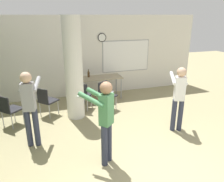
{
  "coord_description": "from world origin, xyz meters",
  "views": [
    {
      "loc": [
        -1.73,
        -2.54,
        2.79
      ],
      "look_at": [
        -0.18,
        2.29,
        1.02
      ],
      "focal_mm": 35.0,
      "sensor_mm": 36.0,
      "label": 1
    }
  ],
  "objects_px": {
    "chair_table_left": "(83,94)",
    "chair_near_pillar": "(46,100)",
    "chair_by_left_wall": "(9,108)",
    "chair_table_front": "(106,94)",
    "person_playing_front": "(105,117)",
    "bottle_on_table": "(89,74)",
    "person_watching_back": "(30,104)",
    "folding_table": "(101,79)",
    "person_playing_side": "(179,94)"
  },
  "relations": [
    {
      "from": "chair_table_left",
      "to": "chair_near_pillar",
      "type": "height_order",
      "value": "same"
    },
    {
      "from": "chair_by_left_wall",
      "to": "chair_table_front",
      "type": "distance_m",
      "value": 2.72
    },
    {
      "from": "person_playing_front",
      "to": "bottle_on_table",
      "type": "bearing_deg",
      "value": 82.92
    },
    {
      "from": "chair_table_front",
      "to": "person_watching_back",
      "type": "height_order",
      "value": "person_watching_back"
    },
    {
      "from": "chair_table_left",
      "to": "person_watching_back",
      "type": "relative_size",
      "value": 0.51
    },
    {
      "from": "folding_table",
      "to": "chair_table_left",
      "type": "xyz_separation_m",
      "value": [
        -0.79,
        -0.77,
        -0.2
      ]
    },
    {
      "from": "person_playing_front",
      "to": "chair_table_front",
      "type": "bearing_deg",
      "value": 73.37
    },
    {
      "from": "chair_by_left_wall",
      "to": "chair_near_pillar",
      "type": "distance_m",
      "value": 1.0
    },
    {
      "from": "chair_table_front",
      "to": "person_playing_side",
      "type": "relative_size",
      "value": 0.53
    },
    {
      "from": "bottle_on_table",
      "to": "chair_near_pillar",
      "type": "relative_size",
      "value": 0.31
    },
    {
      "from": "folding_table",
      "to": "chair_near_pillar",
      "type": "bearing_deg",
      "value": -153.5
    },
    {
      "from": "person_playing_side",
      "to": "chair_by_left_wall",
      "type": "bearing_deg",
      "value": 159.6
    },
    {
      "from": "folding_table",
      "to": "chair_near_pillar",
      "type": "distance_m",
      "value": 2.09
    },
    {
      "from": "chair_table_left",
      "to": "chair_table_front",
      "type": "height_order",
      "value": "same"
    },
    {
      "from": "person_playing_front",
      "to": "person_watching_back",
      "type": "height_order",
      "value": "person_watching_back"
    },
    {
      "from": "chair_by_left_wall",
      "to": "person_playing_front",
      "type": "distance_m",
      "value": 2.98
    },
    {
      "from": "folding_table",
      "to": "chair_table_front",
      "type": "xyz_separation_m",
      "value": [
        -0.1,
        -0.96,
        -0.2
      ]
    },
    {
      "from": "chair_table_front",
      "to": "bottle_on_table",
      "type": "bearing_deg",
      "value": 105.98
    },
    {
      "from": "chair_table_left",
      "to": "chair_near_pillar",
      "type": "bearing_deg",
      "value": -171.88
    },
    {
      "from": "chair_near_pillar",
      "to": "folding_table",
      "type": "bearing_deg",
      "value": 26.5
    },
    {
      "from": "bottle_on_table",
      "to": "chair_by_left_wall",
      "type": "distance_m",
      "value": 2.79
    },
    {
      "from": "chair_near_pillar",
      "to": "chair_table_left",
      "type": "bearing_deg",
      "value": 8.12
    },
    {
      "from": "folding_table",
      "to": "person_watching_back",
      "type": "height_order",
      "value": "person_watching_back"
    },
    {
      "from": "person_playing_front",
      "to": "person_playing_side",
      "type": "height_order",
      "value": "person_playing_front"
    },
    {
      "from": "chair_table_front",
      "to": "chair_near_pillar",
      "type": "bearing_deg",
      "value": 178.98
    },
    {
      "from": "chair_table_left",
      "to": "person_playing_front",
      "type": "relative_size",
      "value": 0.52
    },
    {
      "from": "bottle_on_table",
      "to": "person_playing_side",
      "type": "xyz_separation_m",
      "value": [
        1.63,
        -2.87,
        0.09
      ]
    },
    {
      "from": "chair_by_left_wall",
      "to": "person_playing_front",
      "type": "height_order",
      "value": "person_playing_front"
    },
    {
      "from": "person_watching_back",
      "to": "chair_near_pillar",
      "type": "bearing_deg",
      "value": 76.38
    },
    {
      "from": "chair_by_left_wall",
      "to": "chair_near_pillar",
      "type": "bearing_deg",
      "value": 19.72
    },
    {
      "from": "chair_near_pillar",
      "to": "chair_by_left_wall",
      "type": "bearing_deg",
      "value": -160.28
    },
    {
      "from": "person_playing_side",
      "to": "chair_table_left",
      "type": "bearing_deg",
      "value": 135.42
    },
    {
      "from": "chair_table_left",
      "to": "person_playing_front",
      "type": "bearing_deg",
      "value": -91.22
    },
    {
      "from": "folding_table",
      "to": "bottle_on_table",
      "type": "bearing_deg",
      "value": 164.97
    },
    {
      "from": "chair_by_left_wall",
      "to": "person_watching_back",
      "type": "distance_m",
      "value": 1.35
    },
    {
      "from": "folding_table",
      "to": "bottle_on_table",
      "type": "height_order",
      "value": "bottle_on_table"
    },
    {
      "from": "folding_table",
      "to": "person_watching_back",
      "type": "relative_size",
      "value": 0.84
    },
    {
      "from": "chair_table_left",
      "to": "person_playing_side",
      "type": "xyz_separation_m",
      "value": [
        2.02,
        -1.99,
        0.46
      ]
    },
    {
      "from": "chair_near_pillar",
      "to": "person_watching_back",
      "type": "relative_size",
      "value": 0.51
    },
    {
      "from": "chair_by_left_wall",
      "to": "person_playing_front",
      "type": "bearing_deg",
      "value": -48.43
    },
    {
      "from": "folding_table",
      "to": "person_watching_back",
      "type": "distance_m",
      "value": 3.25
    },
    {
      "from": "chair_table_front",
      "to": "person_playing_front",
      "type": "xyz_separation_m",
      "value": [
        -0.75,
        -2.51,
        0.48
      ]
    },
    {
      "from": "folding_table",
      "to": "chair_table_front",
      "type": "relative_size",
      "value": 1.64
    },
    {
      "from": "chair_table_left",
      "to": "folding_table",
      "type": "bearing_deg",
      "value": 44.45
    },
    {
      "from": "folding_table",
      "to": "chair_table_left",
      "type": "relative_size",
      "value": 1.64
    },
    {
      "from": "person_watching_back",
      "to": "folding_table",
      "type": "bearing_deg",
      "value": 47.03
    },
    {
      "from": "folding_table",
      "to": "person_playing_side",
      "type": "xyz_separation_m",
      "value": [
        1.23,
        -2.76,
        0.25
      ]
    },
    {
      "from": "chair_by_left_wall",
      "to": "person_playing_side",
      "type": "distance_m",
      "value": 4.32
    },
    {
      "from": "chair_table_left",
      "to": "person_playing_side",
      "type": "distance_m",
      "value": 2.87
    },
    {
      "from": "bottle_on_table",
      "to": "chair_near_pillar",
      "type": "bearing_deg",
      "value": -144.61
    }
  ]
}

